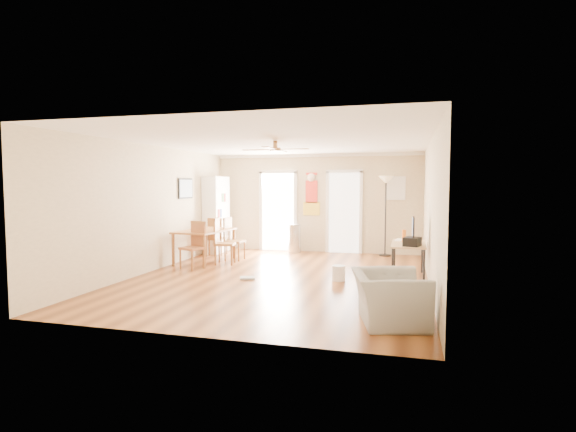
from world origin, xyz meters
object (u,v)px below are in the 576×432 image
(dining_table, at_px, (205,246))
(armchair, at_px, (389,298))
(dining_chair_right_a, at_px, (235,239))
(printer, at_px, (412,242))
(torchiere_lamp, at_px, (386,216))
(wastebasket_b, at_px, (374,277))
(dining_chair_right_b, at_px, (225,241))
(computer_desk, at_px, (408,260))
(bookshelf, at_px, (216,215))
(dining_chair_near, at_px, (192,246))
(dining_chair_far, at_px, (218,236))
(trash_can, at_px, (295,238))
(wastebasket_a, at_px, (339,273))

(dining_table, distance_m, armchair, 5.60)
(dining_chair_right_a, xyz_separation_m, printer, (4.05, -1.47, 0.25))
(torchiere_lamp, bearing_deg, wastebasket_b, -90.47)
(dining_chair_right_a, relative_size, torchiere_lamp, 0.50)
(dining_chair_right_b, bearing_deg, armchair, -143.39)
(dining_chair_right_a, distance_m, computer_desk, 4.13)
(bookshelf, height_order, dining_chair_right_b, bookshelf)
(bookshelf, distance_m, dining_chair_right_b, 1.91)
(dining_chair_near, bearing_deg, dining_chair_far, 116.11)
(dining_chair_right_b, height_order, dining_chair_near, dining_chair_right_b)
(trash_can, relative_size, computer_desk, 0.60)
(dining_chair_right_b, height_order, trash_can, dining_chair_right_b)
(dining_chair_right_a, height_order, torchiere_lamp, torchiere_lamp)
(torchiere_lamp, distance_m, wastebasket_b, 3.51)
(dining_chair_near, relative_size, torchiere_lamp, 0.50)
(dining_chair_right_a, bearing_deg, dining_table, 132.38)
(trash_can, height_order, armchair, trash_can)
(dining_chair_near, height_order, dining_chair_far, dining_chair_near)
(computer_desk, bearing_deg, dining_chair_right_a, 165.07)
(dining_chair_right_a, relative_size, wastebasket_a, 3.49)
(dining_chair_right_b, xyz_separation_m, armchair, (3.75, -3.47, -0.19))
(wastebasket_a, distance_m, armchair, 2.59)
(armchair, bearing_deg, trash_can, 11.99)
(dining_chair_right_a, distance_m, trash_can, 1.86)
(printer, xyz_separation_m, wastebasket_a, (-1.31, -0.21, -0.61))
(computer_desk, xyz_separation_m, wastebasket_a, (-1.25, -0.62, -0.19))
(dining_chair_far, height_order, wastebasket_a, dining_chair_far)
(dining_chair_right_a, height_order, printer, dining_chair_right_a)
(dining_chair_right_a, relative_size, trash_can, 1.33)
(wastebasket_b, bearing_deg, wastebasket_a, 164.70)
(torchiere_lamp, relative_size, armchair, 1.98)
(bookshelf, bearing_deg, torchiere_lamp, 11.07)
(torchiere_lamp, bearing_deg, trash_can, -179.03)
(dining_chair_far, distance_m, wastebasket_a, 4.14)
(wastebasket_a, height_order, wastebasket_b, wastebasket_b)
(bookshelf, height_order, dining_table, bookshelf)
(dining_chair_far, relative_size, armchair, 0.93)
(dining_chair_near, xyz_separation_m, wastebasket_b, (3.85, -0.57, -0.35))
(dining_chair_far, distance_m, wastebasket_b, 4.79)
(dining_chair_right_a, relative_size, dining_chair_right_b, 0.97)
(dining_chair_right_b, distance_m, torchiere_lamp, 4.06)
(dining_table, bearing_deg, torchiere_lamp, 26.82)
(dining_chair_right_b, height_order, wastebasket_a, dining_chair_right_b)
(printer, xyz_separation_m, wastebasket_b, (-0.65, -0.39, -0.60))
(dining_table, relative_size, dining_chair_far, 1.59)
(printer, bearing_deg, wastebasket_b, -132.40)
(bookshelf, distance_m, wastebasket_a, 4.63)
(bookshelf, relative_size, wastebasket_b, 6.69)
(trash_can, relative_size, wastebasket_a, 2.62)
(dining_table, xyz_separation_m, armchair, (4.30, -3.59, -0.04))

